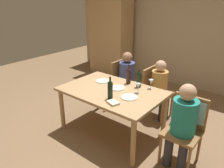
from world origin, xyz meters
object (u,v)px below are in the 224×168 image
wine_bottle_tall_green (110,89)px  dinner_plate_guest_left (117,88)px  chair_far_right (154,89)px  person_man_guest (128,76)px  dinner_plate_guest_right (129,97)px  chair_far_left (123,80)px  person_man_bearded (183,121)px  wine_glass_near_left (138,86)px  dinner_plate_host (103,81)px  wine_bottle_dark_red (139,79)px  dining_table (112,95)px  wine_glass_centre (151,82)px  chair_right_end (187,120)px  armoire_cabinet (111,35)px  person_woman_host (160,86)px  wine_bottle_short_olive (129,75)px

wine_bottle_tall_green → dinner_plate_guest_left: 0.40m
chair_far_right → person_man_guest: size_ratio=0.82×
dinner_plate_guest_right → chair_far_left: bearing=130.0°
chair_far_left → person_man_bearded: person_man_bearded is taller
wine_glass_near_left → dinner_plate_host: bearing=179.3°
chair_far_left → wine_bottle_dark_red: size_ratio=3.06×
wine_glass_near_left → dinner_plate_host: 0.72m
dining_table → wine_glass_near_left: 0.45m
dinner_plate_host → dinner_plate_guest_right: same height
chair_far_left → dinner_plate_guest_right: bearing=40.0°
wine_glass_near_left → wine_glass_centre: bearing=75.2°
chair_right_end → person_man_bearded: (0.00, -0.15, 0.07)m
wine_bottle_tall_green → dinner_plate_guest_left: wine_bottle_tall_green is taller
wine_bottle_dark_red → dinner_plate_guest_right: (0.11, -0.42, -0.13)m
wine_glass_centre → dinner_plate_host: size_ratio=0.63×
wine_bottle_dark_red → dinner_plate_guest_right: 0.45m
chair_far_left → dinner_plate_host: chair_far_left is taller
wine_bottle_tall_green → armoire_cabinet: bearing=129.1°
chair_right_end → wine_glass_centre: size_ratio=6.17×
chair_far_right → wine_glass_centre: chair_far_right is taller
armoire_cabinet → dining_table: armoire_cabinet is taller
chair_far_left → person_woman_host: (0.81, 0.00, 0.10)m
chair_far_right → chair_far_left: 0.70m
person_woman_host → wine_glass_centre: size_ratio=7.27×
wine_glass_near_left → wine_glass_centre: size_ratio=1.00×
person_man_guest → chair_right_end: bearing=62.5°
chair_far_left → person_man_guest: person_man_guest is taller
wine_bottle_dark_red → dinner_plate_host: size_ratio=1.28×
person_woman_host → wine_glass_centre: person_woman_host is taller
chair_far_right → dinner_plate_guest_left: (-0.23, -0.79, 0.22)m
dining_table → wine_bottle_short_olive: (0.04, 0.38, 0.23)m
chair_far_right → wine_glass_centre: bearing=20.2°
dining_table → person_man_bearded: (1.15, -0.03, -0.00)m
armoire_cabinet → dining_table: size_ratio=1.41×
chair_far_left → wine_bottle_short_olive: bearing=43.1°
armoire_cabinet → wine_bottle_short_olive: armoire_cabinet is taller
chair_far_right → wine_glass_centre: 0.59m
wine_bottle_short_olive → dinner_plate_guest_left: size_ratio=1.41×
wine_bottle_tall_green → dinner_plate_host: wine_bottle_tall_green is taller
person_man_guest → wine_glass_near_left: size_ratio=7.50×
dining_table → chair_far_left: chair_far_left is taller
wine_bottle_tall_green → person_man_bearded: bearing=12.7°
dinner_plate_guest_left → dinner_plate_host: bearing=168.1°
chair_far_right → dinner_plate_host: bearing=-40.8°
person_man_guest → dinner_plate_guest_right: bearing=35.7°
person_man_guest → dinner_plate_guest_left: person_man_guest is taller
chair_right_end → dinner_plate_guest_left: size_ratio=4.02×
person_man_guest → dinner_plate_host: bearing=-2.4°
armoire_cabinet → chair_far_right: 2.60m
chair_far_right → wine_bottle_tall_green: bearing=-4.7°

